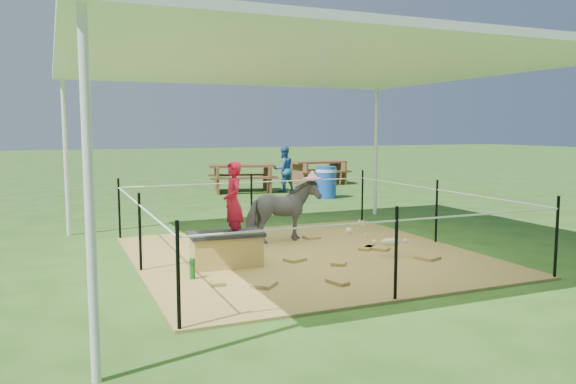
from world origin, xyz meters
name	(u,v)px	position (x,y,z in m)	size (l,w,h in m)	color
ground	(305,256)	(0.00, 0.00, 0.00)	(90.00, 90.00, 0.00)	#2D5919
hay_patch	(305,255)	(0.00, 0.00, 0.01)	(4.60, 4.60, 0.03)	brown
canopy_tent	(305,61)	(0.00, 0.00, 2.69)	(6.30, 6.30, 2.90)	silver
rope_fence	(305,211)	(0.00, 0.00, 0.64)	(4.54, 4.54, 1.00)	black
straw_bale	(226,251)	(-1.21, -0.21, 0.23)	(0.88, 0.44, 0.39)	#AA803E
dark_cloth	(226,234)	(-1.21, -0.21, 0.44)	(0.94, 0.49, 0.05)	black
woman	(233,195)	(-1.11, -0.21, 0.95)	(0.38, 0.25, 1.05)	#B9122E
green_bottle	(192,269)	(-1.76, -0.66, 0.15)	(0.07, 0.07, 0.24)	#17681D
pony	(282,211)	(0.04, 0.92, 0.51)	(0.52, 1.15, 0.97)	#515156
pink_hat	(282,176)	(0.04, 0.92, 1.07)	(0.30, 0.30, 0.14)	pink
foal	(390,240)	(1.04, -0.57, 0.26)	(0.82, 0.46, 0.46)	beige
trash_barrel	(326,182)	(3.31, 5.88, 0.41)	(0.53, 0.53, 0.82)	#1849B6
picnic_table_near	(242,178)	(1.76, 8.11, 0.39)	(1.86, 1.34, 0.77)	brown
picnic_table_far	(318,173)	(4.73, 9.30, 0.37)	(1.78, 1.29, 0.74)	brown
distant_person	(284,169)	(2.84, 7.63, 0.65)	(0.63, 0.49, 1.30)	#2E64AE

